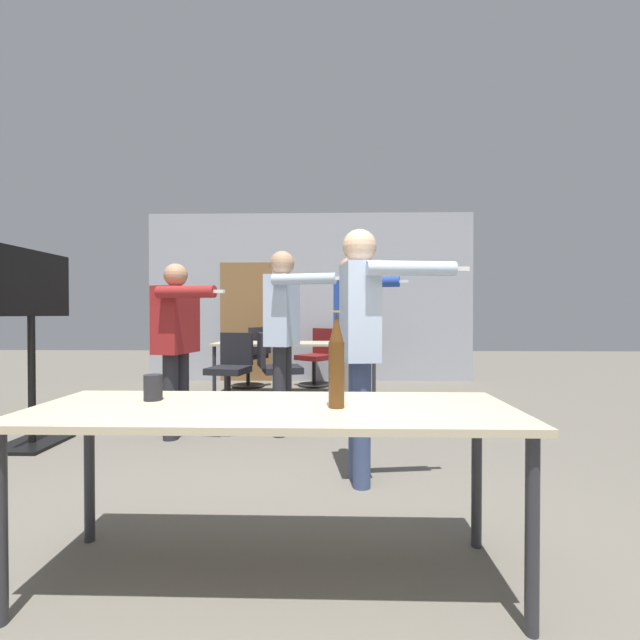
% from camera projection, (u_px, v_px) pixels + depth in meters
% --- Properties ---
extents(ground_plane, '(24.00, 24.00, 0.00)m').
position_uv_depth(ground_plane, '(227.00, 637.00, 1.52)').
color(ground_plane, '#666056').
extents(back_wall, '(5.60, 0.12, 2.90)m').
position_uv_depth(back_wall, '(308.00, 298.00, 7.42)').
color(back_wall, '#A3A8B2').
rests_on(back_wall, ground_plane).
extents(conference_table_near, '(2.07, 0.70, 0.75)m').
position_uv_depth(conference_table_near, '(273.00, 422.00, 1.84)').
color(conference_table_near, '#C6B793').
rests_on(conference_table_near, ground_plane).
extents(conference_table_far, '(2.26, 0.75, 0.75)m').
position_uv_depth(conference_table_far, '(296.00, 347.00, 6.03)').
color(conference_table_far, '#C6B793').
rests_on(conference_table_far, ground_plane).
extents(tv_screen, '(0.44, 1.02, 1.72)m').
position_uv_depth(tv_screen, '(31.00, 325.00, 3.74)').
color(tv_screen, black).
rests_on(tv_screen, ground_plane).
extents(person_right_polo, '(0.76, 0.72, 1.76)m').
position_uv_depth(person_right_polo, '(284.00, 323.00, 4.10)').
color(person_right_polo, '#28282D').
rests_on(person_right_polo, ground_plane).
extents(person_near_casual, '(0.73, 0.76, 1.63)m').
position_uv_depth(person_near_casual, '(177.00, 333.00, 4.00)').
color(person_near_casual, '#28282D').
rests_on(person_near_casual, ground_plane).
extents(person_far_watching, '(0.78, 0.82, 1.81)m').
position_uv_depth(person_far_watching, '(351.00, 320.00, 4.92)').
color(person_far_watching, slate).
rests_on(person_far_watching, ground_plane).
extents(person_left_plaid, '(0.82, 0.57, 1.73)m').
position_uv_depth(person_left_plaid, '(361.00, 328.00, 2.91)').
color(person_left_plaid, '#3D4C75').
rests_on(person_left_plaid, ground_plane).
extents(office_chair_mid_tucked, '(0.67, 0.69, 0.92)m').
position_uv_depth(office_chair_mid_tucked, '(317.00, 359.00, 6.94)').
color(office_chair_mid_tucked, black).
rests_on(office_chair_mid_tucked, ground_plane).
extents(office_chair_far_left, '(0.68, 0.66, 0.95)m').
position_uv_depth(office_chair_far_left, '(251.00, 359.00, 6.75)').
color(office_chair_far_left, black).
rests_on(office_chair_far_left, ground_plane).
extents(office_chair_side_rolled, '(0.62, 0.57, 0.93)m').
position_uv_depth(office_chair_side_rolled, '(276.00, 372.00, 5.30)').
color(office_chair_side_rolled, black).
rests_on(office_chair_side_rolled, ground_plane).
extents(office_chair_far_right, '(0.54, 0.59, 0.91)m').
position_uv_depth(office_chair_far_right, '(231.00, 372.00, 5.43)').
color(office_chair_far_right, black).
rests_on(office_chair_far_right, ground_plane).
extents(beer_bottle, '(0.07, 0.07, 0.41)m').
position_uv_depth(beer_bottle, '(337.00, 362.00, 1.81)').
color(beer_bottle, '#563314').
rests_on(beer_bottle, conference_table_near).
extents(drink_cup, '(0.08, 0.08, 0.12)m').
position_uv_depth(drink_cup, '(153.00, 387.00, 1.97)').
color(drink_cup, '#232328').
rests_on(drink_cup, conference_table_near).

